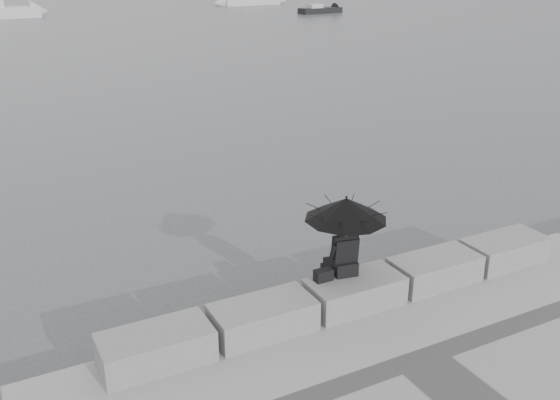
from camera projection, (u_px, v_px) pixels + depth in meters
ground at (339, 318)px, 10.99m from camera, size 360.00×360.00×0.00m
stone_block_far_left at (156, 348)px, 8.88m from camera, size 1.60×0.80×0.50m
stone_block_left at (263, 318)px, 9.61m from camera, size 1.60×0.80×0.50m
stone_block_centre at (355, 292)px, 10.34m from camera, size 1.60×0.80×0.50m
stone_block_right at (434, 270)px, 11.07m from camera, size 1.60×0.80×0.50m
stone_block_far_right at (504, 251)px, 11.81m from camera, size 1.60×0.80×0.50m
seated_person at (346, 216)px, 10.05m from camera, size 1.36×1.36×1.39m
bag at (323, 275)px, 10.17m from camera, size 0.30×0.17×0.19m
sailboat_right at (250, 1)px, 81.53m from camera, size 7.73×2.70×12.90m
small_motorboat at (320, 10)px, 69.77m from camera, size 5.19×2.03×1.10m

